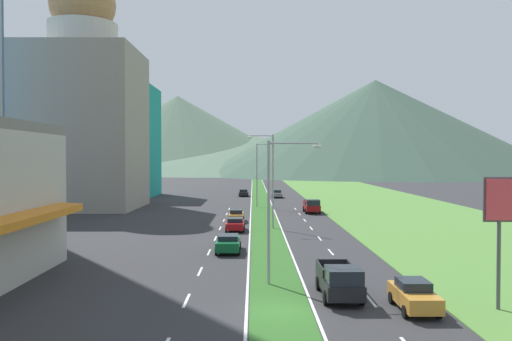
% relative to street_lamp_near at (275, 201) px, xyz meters
% --- Properties ---
extents(ground_plane, '(600.00, 600.00, 0.00)m').
position_rel_street_lamp_near_xyz_m(ground_plane, '(0.04, -5.73, -5.23)').
color(ground_plane, '#2D2D30').
extents(grass_median, '(3.20, 240.00, 0.06)m').
position_rel_street_lamp_near_xyz_m(grass_median, '(0.04, 54.27, -5.20)').
color(grass_median, '#2D6023').
rests_on(grass_median, ground_plane).
extents(grass_verge_right, '(24.00, 240.00, 0.06)m').
position_rel_street_lamp_near_xyz_m(grass_verge_right, '(20.64, 54.27, -5.20)').
color(grass_verge_right, '#518438').
rests_on(grass_verge_right, ground_plane).
extents(lane_dash_left_3, '(0.16, 2.80, 0.01)m').
position_rel_street_lamp_near_xyz_m(lane_dash_left_3, '(-5.06, -3.58, -5.22)').
color(lane_dash_left_3, silver).
rests_on(lane_dash_left_3, ground_plane).
extents(lane_dash_left_4, '(0.16, 2.80, 0.01)m').
position_rel_street_lamp_near_xyz_m(lane_dash_left_4, '(-5.06, 3.80, -5.22)').
color(lane_dash_left_4, silver).
rests_on(lane_dash_left_4, ground_plane).
extents(lane_dash_left_5, '(0.16, 2.80, 0.01)m').
position_rel_street_lamp_near_xyz_m(lane_dash_left_5, '(-5.06, 11.18, -5.22)').
color(lane_dash_left_5, silver).
rests_on(lane_dash_left_5, ground_plane).
extents(lane_dash_left_6, '(0.16, 2.80, 0.01)m').
position_rel_street_lamp_near_xyz_m(lane_dash_left_6, '(-5.06, 18.56, -5.22)').
color(lane_dash_left_6, silver).
rests_on(lane_dash_left_6, ground_plane).
extents(lane_dash_left_7, '(0.16, 2.80, 0.01)m').
position_rel_street_lamp_near_xyz_m(lane_dash_left_7, '(-5.06, 25.94, -5.22)').
color(lane_dash_left_7, silver).
rests_on(lane_dash_left_7, ground_plane).
extents(lane_dash_left_8, '(0.16, 2.80, 0.01)m').
position_rel_street_lamp_near_xyz_m(lane_dash_left_8, '(-5.06, 33.32, -5.22)').
color(lane_dash_left_8, silver).
rests_on(lane_dash_left_8, ground_plane).
extents(lane_dash_left_9, '(0.16, 2.80, 0.01)m').
position_rel_street_lamp_near_xyz_m(lane_dash_left_9, '(-5.06, 40.70, -5.22)').
color(lane_dash_left_9, silver).
rests_on(lane_dash_left_9, ground_plane).
extents(lane_dash_left_10, '(0.16, 2.80, 0.01)m').
position_rel_street_lamp_near_xyz_m(lane_dash_left_10, '(-5.06, 48.08, -5.22)').
color(lane_dash_left_10, silver).
rests_on(lane_dash_left_10, ground_plane).
extents(lane_dash_right_3, '(0.16, 2.80, 0.01)m').
position_rel_street_lamp_near_xyz_m(lane_dash_right_3, '(5.14, -3.58, -5.22)').
color(lane_dash_right_3, silver).
rests_on(lane_dash_right_3, ground_plane).
extents(lane_dash_right_4, '(0.16, 2.80, 0.01)m').
position_rel_street_lamp_near_xyz_m(lane_dash_right_4, '(5.14, 3.80, -5.22)').
color(lane_dash_right_4, silver).
rests_on(lane_dash_right_4, ground_plane).
extents(lane_dash_right_5, '(0.16, 2.80, 0.01)m').
position_rel_street_lamp_near_xyz_m(lane_dash_right_5, '(5.14, 11.18, -5.22)').
color(lane_dash_right_5, silver).
rests_on(lane_dash_right_5, ground_plane).
extents(lane_dash_right_6, '(0.16, 2.80, 0.01)m').
position_rel_street_lamp_near_xyz_m(lane_dash_right_6, '(5.14, 18.56, -5.22)').
color(lane_dash_right_6, silver).
rests_on(lane_dash_right_6, ground_plane).
extents(lane_dash_right_7, '(0.16, 2.80, 0.01)m').
position_rel_street_lamp_near_xyz_m(lane_dash_right_7, '(5.14, 25.94, -5.22)').
color(lane_dash_right_7, silver).
rests_on(lane_dash_right_7, ground_plane).
extents(lane_dash_right_8, '(0.16, 2.80, 0.01)m').
position_rel_street_lamp_near_xyz_m(lane_dash_right_8, '(5.14, 33.32, -5.22)').
color(lane_dash_right_8, silver).
rests_on(lane_dash_right_8, ground_plane).
extents(lane_dash_right_9, '(0.16, 2.80, 0.01)m').
position_rel_street_lamp_near_xyz_m(lane_dash_right_9, '(5.14, 40.70, -5.22)').
color(lane_dash_right_9, silver).
rests_on(lane_dash_right_9, ground_plane).
extents(lane_dash_right_10, '(0.16, 2.80, 0.01)m').
position_rel_street_lamp_near_xyz_m(lane_dash_right_10, '(5.14, 48.08, -5.22)').
color(lane_dash_right_10, silver).
rests_on(lane_dash_right_10, ground_plane).
extents(edge_line_median_left, '(0.16, 240.00, 0.01)m').
position_rel_street_lamp_near_xyz_m(edge_line_median_left, '(-1.71, 54.27, -5.22)').
color(edge_line_median_left, silver).
rests_on(edge_line_median_left, ground_plane).
extents(edge_line_median_right, '(0.16, 240.00, 0.01)m').
position_rel_street_lamp_near_xyz_m(edge_line_median_right, '(1.79, 54.27, -5.22)').
color(edge_line_median_right, silver).
rests_on(edge_line_median_right, ground_plane).
extents(domed_building, '(17.16, 17.16, 36.84)m').
position_rel_street_lamp_near_xyz_m(domed_building, '(-27.89, 49.63, 10.17)').
color(domed_building, '#9E9384').
rests_on(domed_building, ground_plane).
extents(midrise_colored, '(14.01, 14.01, 22.32)m').
position_rel_street_lamp_near_xyz_m(midrise_colored, '(-28.43, 75.05, 5.93)').
color(midrise_colored, teal).
rests_on(midrise_colored, ground_plane).
extents(hill_far_left, '(161.15, 161.15, 44.56)m').
position_rel_street_lamp_near_xyz_m(hill_far_left, '(-46.34, 279.00, 17.06)').
color(hill_far_left, '#516B56').
rests_on(hill_far_left, ground_plane).
extents(hill_far_center, '(213.81, 213.81, 21.79)m').
position_rel_street_lamp_near_xyz_m(hill_far_center, '(-5.92, 277.62, 5.67)').
color(hill_far_center, '#516B56').
rests_on(hill_far_center, ground_plane).
extents(hill_far_right, '(166.63, 166.63, 44.68)m').
position_rel_street_lamp_near_xyz_m(hill_far_right, '(56.50, 215.56, 17.11)').
color(hill_far_right, '#3D5647').
rests_on(hill_far_right, ground_plane).
extents(street_lamp_near, '(3.42, 0.40, 8.96)m').
position_rel_street_lamp_near_xyz_m(street_lamp_near, '(0.00, 0.00, 0.00)').
color(street_lamp_near, '#99999E').
rests_on(street_lamp_near, ground_plane).
extents(street_lamp_mid, '(2.92, 0.38, 10.48)m').
position_rel_street_lamp_near_xyz_m(street_lamp_mid, '(0.56, 25.50, 0.73)').
color(street_lamp_mid, '#99999E').
rests_on(street_lamp_mid, ground_plane).
extents(street_lamp_far, '(3.19, 0.38, 10.15)m').
position_rel_street_lamp_near_xyz_m(street_lamp_far, '(-0.43, 51.08, 0.59)').
color(street_lamp_far, '#99999E').
rests_on(street_lamp_far, ground_plane).
extents(car_0, '(1.95, 4.69, 1.53)m').
position_rel_street_lamp_near_xyz_m(car_0, '(3.35, 70.80, -4.45)').
color(car_0, slate).
rests_on(car_0, ground_plane).
extents(car_1, '(1.88, 4.35, 1.52)m').
position_rel_street_lamp_near_xyz_m(car_1, '(-3.44, 31.91, -4.45)').
color(car_1, '#C6842D').
rests_on(car_1, ground_plane).
extents(car_2, '(2.03, 4.37, 1.41)m').
position_rel_street_lamp_near_xyz_m(car_2, '(-3.30, 23.91, -4.49)').
color(car_2, maroon).
rests_on(car_2, ground_plane).
extents(car_3, '(1.88, 4.18, 1.57)m').
position_rel_street_lamp_near_xyz_m(car_3, '(6.96, -5.52, -4.43)').
color(car_3, '#C6842D').
rests_on(car_3, ground_plane).
extents(car_4, '(1.96, 4.64, 1.45)m').
position_rel_street_lamp_near_xyz_m(car_4, '(-3.32, 74.33, -4.48)').
color(car_4, black).
rests_on(car_4, ground_plane).
extents(car_5, '(2.04, 4.77, 1.47)m').
position_rel_street_lamp_near_xyz_m(car_5, '(-3.45, 11.31, -4.46)').
color(car_5, '#0C5128').
rests_on(car_5, ground_plane).
extents(pickup_truck_0, '(2.18, 5.40, 2.00)m').
position_rel_street_lamp_near_xyz_m(pickup_truck_0, '(7.02, 42.09, -4.24)').
color(pickup_truck_0, maroon).
rests_on(pickup_truck_0, ground_plane).
extents(pickup_truck_1, '(2.18, 5.40, 2.00)m').
position_rel_street_lamp_near_xyz_m(pickup_truck_1, '(3.50, -3.23, -4.24)').
color(pickup_truck_1, black).
rests_on(pickup_truck_1, ground_plane).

